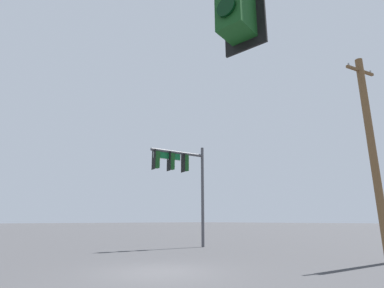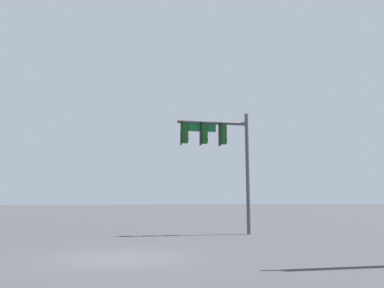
{
  "view_description": "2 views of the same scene",
  "coord_description": "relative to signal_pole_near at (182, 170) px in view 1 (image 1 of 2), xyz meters",
  "views": [
    {
      "loc": [
        6.7,
        8.86,
        1.74
      ],
      "look_at": [
        -7.2,
        -6.08,
        6.95
      ],
      "focal_mm": 28.0,
      "sensor_mm": 36.0,
      "label": 1
    },
    {
      "loc": [
        2.34,
        12.59,
        1.81
      ],
      "look_at": [
        -4.47,
        -5.1,
        4.72
      ],
      "focal_mm": 35.0,
      "sensor_mm": 36.0,
      "label": 2
    }
  ],
  "objects": [
    {
      "name": "ground_plane",
      "position": [
        6.6,
        6.46,
        -5.06
      ],
      "size": [
        400.0,
        400.0,
        0.0
      ],
      "primitive_type": "plane",
      "color": "#38383A"
    },
    {
      "name": "utility_pole",
      "position": [
        -1.91,
        11.17,
        -0.2
      ],
      "size": [
        1.92,
        0.66,
        9.5
      ],
      "color": "brown",
      "rests_on": "ground_plane"
    },
    {
      "name": "signal_pole_near",
      "position": [
        0.0,
        0.0,
        0.0
      ],
      "size": [
        4.11,
        1.07,
        6.86
      ],
      "color": "#47474C",
      "rests_on": "ground_plane"
    }
  ]
}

